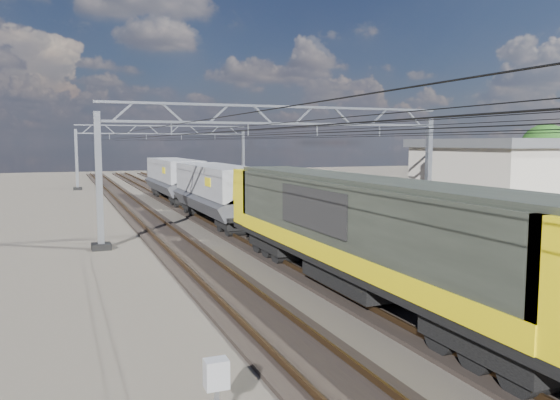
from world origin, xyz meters
name	(u,v)px	position (x,y,z in m)	size (l,w,h in m)	color
ground	(315,250)	(0.00, 0.00, 0.00)	(160.00, 160.00, 0.00)	black
track_outer_west	(192,259)	(-6.00, 0.00, 0.07)	(2.60, 140.00, 0.30)	black
track_loco	(276,252)	(-2.00, 0.00, 0.07)	(2.60, 140.00, 0.30)	black
track_inner_east	(352,246)	(2.00, 0.00, 0.07)	(2.60, 140.00, 0.30)	black
track_outer_east	(419,240)	(6.00, 0.00, 0.07)	(2.60, 140.00, 0.30)	black
catenary_gantry_mid	(283,165)	(0.00, 4.00, 3.91)	(19.90, 0.90, 7.11)	#9398A0
catenary_gantry_far	(164,153)	(0.00, 40.00, 3.91)	(19.90, 0.90, 7.11)	#9398A0
overhead_wires	(258,132)	(0.00, 8.00, 5.75)	(12.03, 140.00, 0.53)	black
locomotive	(361,227)	(-2.00, -7.63, 2.33)	(2.76, 21.10, 3.62)	black
hopper_wagon_lead	(218,189)	(-2.00, 10.06, 2.23)	(3.38, 13.00, 3.25)	black
hopper_wagon_mid	(174,176)	(-2.00, 24.26, 2.23)	(3.38, 13.00, 3.25)	black
trackside_cabinet	(216,376)	(-8.74, -14.11, 0.97)	(0.43, 0.32, 1.27)	#9398A0
industrial_shed	(553,176)	(22.00, 6.00, 2.73)	(18.60, 10.60, 5.40)	#B9B1A2
tree_far	(550,151)	(30.32, 13.79, 4.35)	(5.11, 4.71, 6.84)	#362818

